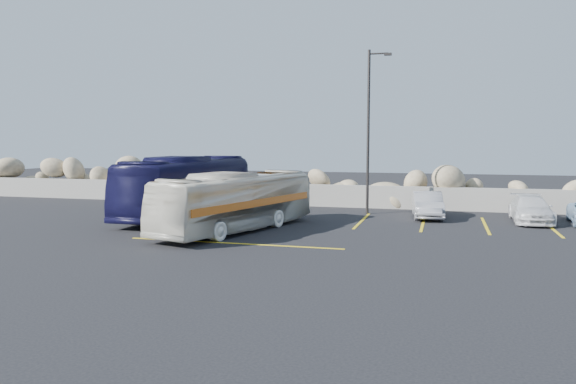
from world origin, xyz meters
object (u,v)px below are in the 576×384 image
(lamppost, at_px, (369,127))
(car_b, at_px, (427,205))
(tour_coach, at_px, (188,186))
(car_c, at_px, (531,209))
(vintage_bus, at_px, (237,202))

(lamppost, bearing_deg, car_b, -12.27)
(tour_coach, distance_m, car_c, 15.82)
(lamppost, distance_m, car_b, 4.71)
(vintage_bus, height_order, car_b, vintage_bus)
(lamppost, bearing_deg, vintage_bus, -123.69)
(car_b, bearing_deg, tour_coach, -174.04)
(tour_coach, xyz_separation_m, car_b, (11.17, 2.35, -0.83))
(tour_coach, relative_size, car_b, 2.79)
(lamppost, relative_size, car_b, 2.16)
(tour_coach, xyz_separation_m, car_c, (15.65, 2.08, -0.86))
(car_c, bearing_deg, lamppost, 172.99)
(tour_coach, bearing_deg, car_b, 12.18)
(car_b, bearing_deg, lamppost, 161.83)
(lamppost, relative_size, vintage_bus, 0.94)
(vintage_bus, bearing_deg, car_b, 55.80)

